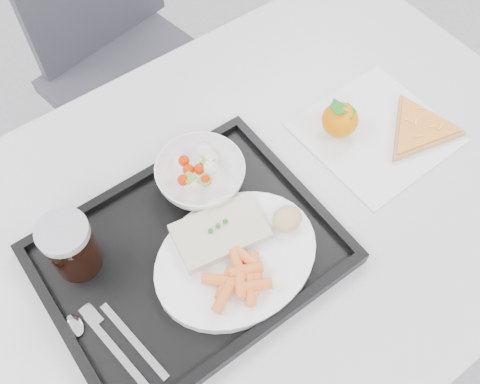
% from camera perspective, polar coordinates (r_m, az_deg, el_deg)
% --- Properties ---
extents(table, '(1.20, 0.80, 0.75)m').
position_cam_1_polar(table, '(0.97, 1.11, -3.71)').
color(table, '#B3B3B6').
rests_on(table, ground).
extents(chair, '(0.49, 0.49, 0.93)m').
position_cam_1_polar(chair, '(1.51, -12.53, 15.16)').
color(chair, '#32323A').
rests_on(chair, ground).
extents(tray, '(0.45, 0.35, 0.03)m').
position_cam_1_polar(tray, '(0.87, -5.38, -6.70)').
color(tray, black).
rests_on(tray, table).
extents(dinner_plate, '(0.27, 0.27, 0.02)m').
position_cam_1_polar(dinner_plate, '(0.85, -0.42, -7.08)').
color(dinner_plate, white).
rests_on(dinner_plate, tray).
extents(fish_fillet, '(0.16, 0.11, 0.03)m').
position_cam_1_polar(fish_fillet, '(0.85, -2.14, -4.29)').
color(fish_fillet, beige).
rests_on(fish_fillet, dinner_plate).
extents(bread_roll, '(0.06, 0.06, 0.03)m').
position_cam_1_polar(bread_roll, '(0.85, 5.05, -2.85)').
color(bread_roll, tan).
rests_on(bread_roll, dinner_plate).
extents(salad_bowl, '(0.15, 0.15, 0.05)m').
position_cam_1_polar(salad_bowl, '(0.91, -4.23, 1.82)').
color(salad_bowl, white).
rests_on(salad_bowl, tray).
extents(cola_glass, '(0.08, 0.08, 0.11)m').
position_cam_1_polar(cola_glass, '(0.84, -17.61, -5.50)').
color(cola_glass, black).
rests_on(cola_glass, tray).
extents(cutlery, '(0.09, 0.17, 0.01)m').
position_cam_1_polar(cutlery, '(0.83, -14.17, -14.72)').
color(cutlery, silver).
rests_on(cutlery, tray).
extents(napkin, '(0.26, 0.25, 0.00)m').
position_cam_1_polar(napkin, '(1.04, 14.25, 6.16)').
color(napkin, white).
rests_on(napkin, table).
extents(tangerine, '(0.07, 0.07, 0.07)m').
position_cam_1_polar(tangerine, '(1.00, 10.62, 7.60)').
color(tangerine, orange).
rests_on(tangerine, napkin).
extents(pizza_slice, '(0.23, 0.23, 0.02)m').
position_cam_1_polar(pizza_slice, '(1.05, 18.61, 6.39)').
color(pizza_slice, tan).
rests_on(pizza_slice, napkin).
extents(carrot_pile, '(0.11, 0.09, 0.03)m').
position_cam_1_polar(carrot_pile, '(0.81, 0.02, -9.25)').
color(carrot_pile, orange).
rests_on(carrot_pile, dinner_plate).
extents(salad_contents, '(0.09, 0.08, 0.02)m').
position_cam_1_polar(salad_contents, '(0.91, -4.13, 2.94)').
color(salad_contents, '#C42300').
rests_on(salad_contents, salad_bowl).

